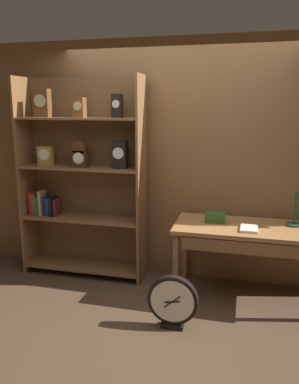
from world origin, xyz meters
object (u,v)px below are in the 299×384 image
(workbench, at_px, (250,235))
(toolbox_small, at_px, (215,218))
(bookshelf, at_px, (81,177))
(open_repair_manual, at_px, (249,229))
(round_clock_large, at_px, (173,302))

(workbench, height_order, toolbox_small, toolbox_small)
(bookshelf, bearing_deg, toolbox_small, -4.79)
(bookshelf, xyz_separation_m, open_repair_manual, (1.84, -0.29, -0.36))
(toolbox_small, xyz_separation_m, open_repair_manual, (0.33, -0.16, -0.04))
(bookshelf, distance_m, workbench, 1.92)
(workbench, xyz_separation_m, round_clock_large, (-0.63, -0.69, -0.43))
(round_clock_large, bearing_deg, bookshelf, 144.00)
(workbench, relative_size, round_clock_large, 3.06)
(open_repair_manual, bearing_deg, toolbox_small, 155.96)
(workbench, bearing_deg, bookshelf, 174.04)
(bookshelf, relative_size, round_clock_large, 4.60)
(bookshelf, height_order, open_repair_manual, bookshelf)
(workbench, xyz_separation_m, open_repair_manual, (-0.02, -0.09, 0.09))
(bookshelf, height_order, toolbox_small, bookshelf)
(bookshelf, distance_m, toolbox_small, 1.54)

